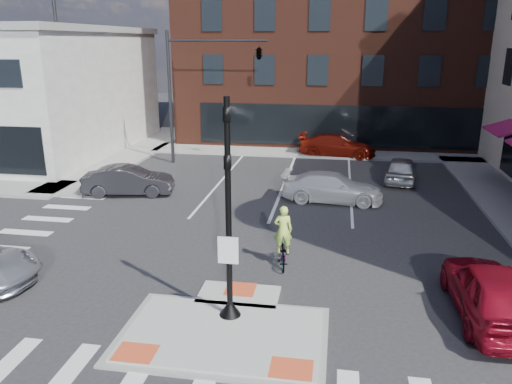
% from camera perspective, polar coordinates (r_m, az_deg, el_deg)
% --- Properties ---
extents(ground, '(120.00, 120.00, 0.00)m').
position_cam_1_polar(ground, '(13.96, -3.32, -15.06)').
color(ground, '#28282B').
rests_on(ground, ground).
extents(refuge_island, '(5.40, 4.65, 0.13)m').
position_cam_1_polar(refuge_island, '(13.72, -3.57, -15.44)').
color(refuge_island, gray).
rests_on(refuge_island, ground).
extents(sidewalk_nw, '(23.50, 20.50, 0.15)m').
position_cam_1_polar(sidewalk_nw, '(33.93, -25.95, 2.72)').
color(sidewalk_nw, gray).
rests_on(sidewalk_nw, ground).
extents(sidewalk_n, '(26.00, 3.00, 0.15)m').
position_cam_1_polar(sidewalk_n, '(34.33, 9.69, 4.35)').
color(sidewalk_n, gray).
rests_on(sidewalk_n, ground).
extents(building_n, '(24.40, 18.40, 15.50)m').
position_cam_1_polar(building_n, '(43.53, 10.23, 17.18)').
color(building_n, '#4B2217').
rests_on(building_n, ground).
extents(building_far_left, '(10.00, 12.00, 10.00)m').
position_cam_1_polar(building_far_left, '(63.94, 3.46, 14.71)').
color(building_far_left, slate).
rests_on(building_far_left, ground).
extents(building_far_right, '(12.00, 12.00, 12.00)m').
position_cam_1_polar(building_far_right, '(65.86, 15.40, 15.10)').
color(building_far_right, brown).
rests_on(building_far_right, ground).
extents(signal_pole, '(0.60, 0.60, 5.98)m').
position_cam_1_polar(signal_pole, '(13.22, -3.12, -5.46)').
color(signal_pole, black).
rests_on(signal_pole, refuge_island).
extents(mast_arm_signal, '(6.10, 2.24, 8.00)m').
position_cam_1_polar(mast_arm_signal, '(30.20, -2.51, 14.64)').
color(mast_arm_signal, black).
rests_on(mast_arm_signal, ground).
extents(red_sedan, '(2.00, 4.78, 1.61)m').
position_cam_1_polar(red_sedan, '(15.36, 25.31, -10.20)').
color(red_sedan, maroon).
rests_on(red_sedan, ground).
extents(white_pickup, '(4.87, 2.21, 1.38)m').
position_cam_1_polar(white_pickup, '(24.04, 8.71, 0.53)').
color(white_pickup, silver).
rests_on(white_pickup, ground).
extents(bg_car_dark, '(4.63, 2.42, 1.45)m').
position_cam_1_polar(bg_car_dark, '(25.60, -14.38, 1.28)').
color(bg_car_dark, '#27262C').
rests_on(bg_car_dark, ground).
extents(bg_car_silver, '(2.23, 4.26, 1.38)m').
position_cam_1_polar(bg_car_silver, '(28.28, 16.26, 2.51)').
color(bg_car_silver, '#B2B5B9').
rests_on(bg_car_silver, ground).
extents(bg_car_red, '(5.22, 2.55, 1.46)m').
position_cam_1_polar(bg_car_red, '(33.70, 9.26, 5.28)').
color(bg_car_red, maroon).
rests_on(bg_car_red, ground).
extents(cyclist, '(0.81, 1.74, 2.14)m').
position_cam_1_polar(cyclist, '(17.06, 3.10, -6.12)').
color(cyclist, '#3F3F44').
rests_on(cyclist, ground).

